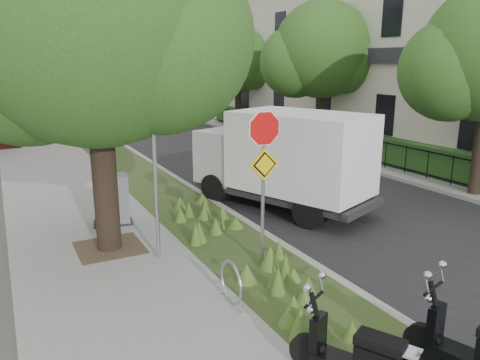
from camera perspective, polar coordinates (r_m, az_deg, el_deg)
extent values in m
plane|color=#4C5147|center=(10.05, 11.49, -10.12)|extent=(120.00, 120.00, 0.00)
cube|color=gray|center=(17.59, -21.38, 0.02)|extent=(3.50, 60.00, 0.12)
cube|color=#334A20|center=(18.05, -12.72, 1.02)|extent=(2.00, 60.00, 0.12)
cube|color=#9E9991|center=(18.32, -9.70, 1.38)|extent=(0.20, 60.00, 0.13)
cube|color=black|center=(19.65, 0.06, 2.28)|extent=(7.00, 60.00, 0.01)
cube|color=#9E9991|center=(21.45, 8.39, 3.32)|extent=(0.20, 60.00, 0.13)
cube|color=gray|center=(22.47, 11.92, 3.65)|extent=(3.20, 60.00, 0.12)
cylinder|color=black|center=(10.17, -16.43, 3.82)|extent=(0.52, 0.52, 4.48)
sphere|color=#244918|center=(10.06, -17.58, 19.22)|extent=(5.40, 5.40, 5.40)
sphere|color=#244918|center=(10.67, -24.74, 14.64)|extent=(4.05, 4.05, 4.05)
sphere|color=#244918|center=(9.64, -9.98, 16.67)|extent=(3.78, 3.78, 3.78)
cube|color=#473828|center=(10.78, -15.59, -7.93)|extent=(1.40, 1.40, 0.01)
cylinder|color=#A5A8AD|center=(9.45, -10.36, 1.92)|extent=(0.08, 0.08, 4.00)
torus|color=#A5A8AD|center=(8.04, -1.07, -12.38)|extent=(0.05, 0.77, 0.77)
cube|color=#A5A8AD|center=(7.93, 0.14, -15.75)|extent=(0.06, 0.06, 0.04)
cube|color=#A5A8AD|center=(8.49, -2.18, -13.57)|extent=(0.06, 0.06, 0.04)
cylinder|color=#A5A8AD|center=(9.20, 2.82, -1.41)|extent=(0.07, 0.07, 3.00)
cylinder|color=red|center=(8.92, 3.02, 6.30)|extent=(0.86, 0.03, 0.86)
cylinder|color=white|center=(8.93, 2.97, 6.31)|extent=(0.94, 0.02, 0.94)
cube|color=yellow|center=(9.04, 2.96, 1.90)|extent=(0.64, 0.03, 0.64)
cube|color=black|center=(21.69, 10.00, 6.07)|extent=(0.04, 24.00, 0.04)
cube|color=black|center=(21.82, 9.91, 4.00)|extent=(0.04, 24.00, 0.04)
cylinder|color=black|center=(21.76, 9.95, 4.90)|extent=(0.03, 0.03, 1.00)
cube|color=#1B4117|center=(22.18, 11.40, 5.14)|extent=(1.00, 24.00, 1.10)
cube|color=beige|center=(24.34, 18.62, 13.37)|extent=(7.00, 26.00, 8.00)
cube|color=#2D2D33|center=(21.94, 11.98, 14.54)|extent=(0.25, 26.00, 0.60)
sphere|color=#244918|center=(15.38, 24.28, 12.09)|extent=(3.00, 3.00, 3.00)
cylinder|color=black|center=(21.45, 9.69, 8.86)|extent=(0.36, 0.36, 4.03)
sphere|color=#244918|center=(21.36, 9.98, 15.41)|extent=(4.20, 4.20, 4.20)
sphere|color=#244918|center=(21.32, 6.77, 14.11)|extent=(3.15, 3.15, 3.15)
sphere|color=#244918|center=(21.47, 12.64, 14.16)|extent=(2.94, 2.94, 2.94)
cylinder|color=black|center=(28.24, -0.25, 9.94)|extent=(0.36, 0.36, 3.64)
sphere|color=#244918|center=(28.16, -0.26, 14.43)|extent=(3.80, 3.80, 3.80)
sphere|color=#244918|center=(28.29, -2.38, 13.46)|extent=(2.85, 2.85, 2.85)
sphere|color=#244918|center=(28.10, 1.62, 13.65)|extent=(2.66, 2.66, 2.66)
cylinder|color=black|center=(6.66, 8.26, -20.05)|extent=(0.34, 0.50, 0.50)
cube|color=black|center=(6.11, 16.74, -18.41)|extent=(0.53, 0.65, 0.12)
cylinder|color=black|center=(7.21, 21.39, -17.93)|extent=(0.27, 0.54, 0.53)
cube|color=#262628|center=(13.37, 5.32, -1.43)|extent=(3.69, 5.49, 0.17)
cube|color=#B7BABC|center=(14.38, -1.05, 3.14)|extent=(2.35, 1.99, 1.55)
cube|color=white|center=(12.79, 7.38, 3.38)|extent=(3.34, 4.21, 2.13)
cube|color=#262628|center=(12.30, -15.20, -5.02)|extent=(1.04, 0.79, 0.04)
cube|color=slate|center=(12.12, -15.39, -2.31)|extent=(0.92, 0.67, 1.25)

